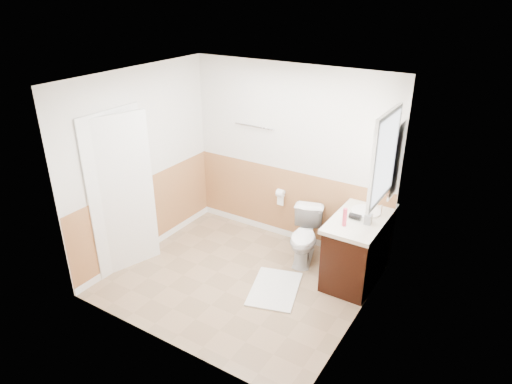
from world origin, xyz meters
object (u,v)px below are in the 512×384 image
Objects in this scene: vanity_cabinet at (358,249)px; toilet at (305,237)px; soap_dispenser at (368,217)px; bath_mat at (275,289)px; lotion_bottle at (345,217)px.

toilet is at bearing -179.74° from vanity_cabinet.
toilet is 3.85× the size of soap_dispenser.
bath_mat is at bearing -132.49° from vanity_cabinet.
lotion_bottle reaches higher than toilet.
vanity_cabinet is (0.73, 0.80, 0.39)m from bath_mat.
soap_dispenser is at bearing -47.38° from vanity_cabinet.
bath_mat is 1.15m from vanity_cabinet.
toilet is 0.73m from vanity_cabinet.
lotion_bottle reaches higher than vanity_cabinet.
vanity_cabinet is at bearing 47.51° from bath_mat.
lotion_bottle is at bearing -139.96° from soap_dispenser.
vanity_cabinet is 5.00× the size of lotion_bottle.
toilet is 3.18× the size of lotion_bottle.
vanity_cabinet is 6.05× the size of soap_dispenser.
lotion_bottle is at bearing 37.44° from bath_mat.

